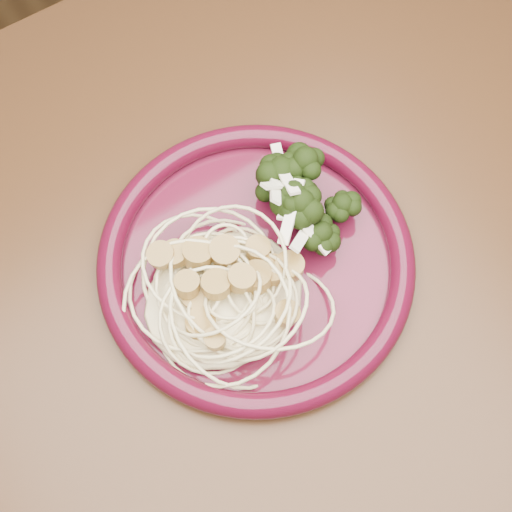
% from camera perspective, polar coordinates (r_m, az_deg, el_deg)
% --- Properties ---
extents(dining_table, '(1.20, 0.80, 0.75)m').
position_cam_1_polar(dining_table, '(0.75, 8.38, -1.17)').
color(dining_table, '#472814').
rests_on(dining_table, ground).
extents(dinner_plate, '(0.35, 0.35, 0.02)m').
position_cam_1_polar(dinner_plate, '(0.62, 0.00, -0.37)').
color(dinner_plate, '#4A0D20').
rests_on(dinner_plate, dining_table).
extents(spaghetti_pile, '(0.17, 0.16, 0.03)m').
position_cam_1_polar(spaghetti_pile, '(0.60, -2.63, -3.04)').
color(spaghetti_pile, beige).
rests_on(spaghetti_pile, dinner_plate).
extents(scallop_cluster, '(0.16, 0.16, 0.04)m').
position_cam_1_polar(scallop_cluster, '(0.57, -2.79, -1.69)').
color(scallop_cluster, '#AB8741').
rests_on(scallop_cluster, spaghetti_pile).
extents(broccoli_pile, '(0.12, 0.16, 0.05)m').
position_cam_1_polar(broccoli_pile, '(0.63, 3.08, 4.02)').
color(broccoli_pile, black).
rests_on(broccoli_pile, dinner_plate).
extents(onion_garnish, '(0.08, 0.10, 0.05)m').
position_cam_1_polar(onion_garnish, '(0.60, 3.22, 5.36)').
color(onion_garnish, white).
rests_on(onion_garnish, broccoli_pile).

